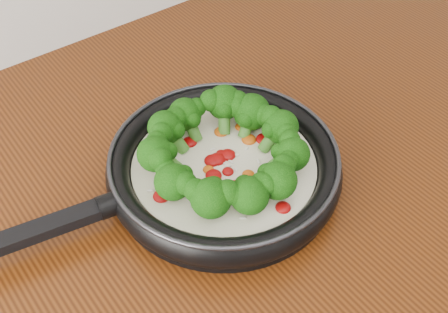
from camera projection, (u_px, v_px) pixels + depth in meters
skillet at (222, 164)px, 0.81m from camera, size 0.54×0.38×0.10m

